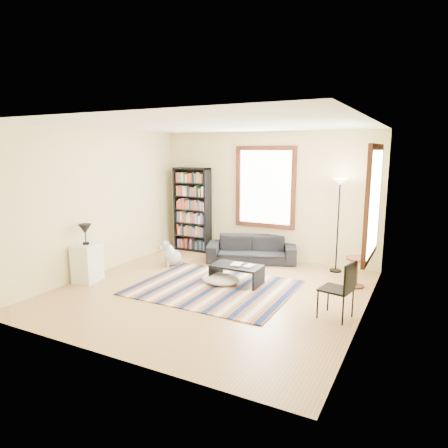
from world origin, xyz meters
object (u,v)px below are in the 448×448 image
at_px(floor_cushion, 221,279).
at_px(floor_lamp, 338,226).
at_px(bookshelf, 192,210).
at_px(side_table, 357,272).
at_px(coffee_table, 237,275).
at_px(white_cabinet, 87,263).
at_px(sofa, 252,249).
at_px(dog, 172,253).
at_px(folding_chair, 336,289).

relative_size(floor_cushion, floor_lamp, 0.39).
relative_size(bookshelf, side_table, 3.70).
xyz_separation_m(coffee_table, white_cabinet, (-2.55, -1.11, 0.17)).
relative_size(bookshelf, coffee_table, 2.22).
xyz_separation_m(bookshelf, coffee_table, (2.05, -1.79, -0.82)).
distance_m(bookshelf, side_table, 4.18).
height_order(bookshelf, white_cabinet, bookshelf).
height_order(sofa, floor_cushion, sofa).
bearing_deg(dog, bookshelf, 123.80).
xyz_separation_m(coffee_table, floor_cushion, (-0.27, -0.12, -0.09)).
relative_size(coffee_table, folding_chair, 1.05).
bearing_deg(floor_cushion, floor_lamp, 45.75).
distance_m(floor_cushion, side_table, 2.43).
xyz_separation_m(sofa, side_table, (2.32, -0.68, -0.01)).
height_order(side_table, white_cabinet, white_cabinet).
xyz_separation_m(side_table, folding_chair, (-0.05, -1.52, 0.16)).
bearing_deg(folding_chair, coffee_table, 171.68).
bearing_deg(side_table, white_cabinet, -156.55).
distance_m(floor_lamp, side_table, 1.14).
relative_size(side_table, dog, 0.99).
bearing_deg(coffee_table, bookshelf, 138.80).
height_order(bookshelf, floor_cushion, bookshelf).
xyz_separation_m(floor_cushion, folding_chair, (2.17, -0.55, 0.34)).
xyz_separation_m(floor_cushion, side_table, (2.22, 0.97, 0.18)).
bearing_deg(folding_chair, white_cabinet, -163.31).
bearing_deg(coffee_table, side_table, 23.40).
bearing_deg(sofa, bookshelf, 149.56).
height_order(coffee_table, side_table, side_table).
height_order(floor_cushion, dog, dog).
distance_m(floor_lamp, white_cabinet, 4.86).
relative_size(floor_lamp, dog, 3.40).
bearing_deg(white_cabinet, dog, 51.93).
relative_size(side_table, white_cabinet, 0.77).
height_order(coffee_table, white_cabinet, white_cabinet).
xyz_separation_m(folding_chair, dog, (-3.65, 1.16, -0.16)).
relative_size(bookshelf, white_cabinet, 2.86).
xyz_separation_m(side_table, white_cabinet, (-4.50, -1.95, 0.08)).
bearing_deg(side_table, folding_chair, -91.89).
relative_size(floor_cushion, white_cabinet, 1.03).
bearing_deg(coffee_table, white_cabinet, -156.52).
bearing_deg(floor_cushion, coffee_table, 24.49).
height_order(folding_chair, white_cabinet, folding_chair).
bearing_deg(side_table, floor_cushion, -156.47).
xyz_separation_m(floor_cushion, dog, (-1.48, 0.61, 0.18)).
distance_m(floor_cushion, dog, 1.61).
xyz_separation_m(coffee_table, floor_lamp, (1.43, 1.62, 0.75)).
bearing_deg(coffee_table, sofa, 103.64).
xyz_separation_m(sofa, white_cabinet, (-2.18, -2.63, 0.07)).
relative_size(floor_cushion, dog, 1.32).
bearing_deg(bookshelf, folding_chair, -31.95).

